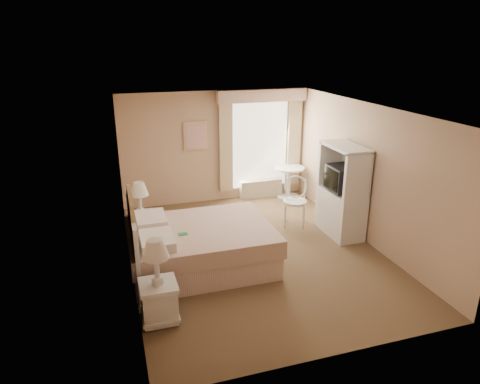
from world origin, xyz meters
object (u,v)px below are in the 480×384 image
object	(u,v)px
bed	(194,245)
nightstand_far	(141,220)
nightstand_near	(158,291)
cafe_chair	(295,197)
round_table	(289,177)
armoire	(342,198)

from	to	relation	value
bed	nightstand_far	world-z (taller)	bed
nightstand_near	nightstand_far	world-z (taller)	nightstand_near
bed	nightstand_far	size ratio (longest dim) A/B	2.04
bed	nightstand_near	bearing A→B (deg)	-119.55
nightstand_far	cafe_chair	size ratio (longest dim) A/B	1.14
nightstand_near	nightstand_far	bearing A→B (deg)	90.00
bed	cafe_chair	distance (m)	2.55
bed	round_table	bearing A→B (deg)	42.74
bed	nightstand_far	bearing A→B (deg)	120.78
bed	nightstand_near	size ratio (longest dim) A/B	1.96
nightstand_far	round_table	bearing A→B (deg)	21.01
nightstand_near	cafe_chair	bearing A→B (deg)	38.64
bed	cafe_chair	xyz separation A→B (m)	(2.28, 1.12, 0.19)
nightstand_far	cafe_chair	xyz separation A→B (m)	(3.01, -0.10, 0.15)
cafe_chair	bed	bearing A→B (deg)	-129.18
nightstand_near	round_table	size ratio (longest dim) A/B	1.58
bed	cafe_chair	world-z (taller)	bed
nightstand_near	bed	bearing A→B (deg)	60.45
nightstand_near	armoire	bearing A→B (deg)	25.32
bed	cafe_chair	size ratio (longest dim) A/B	2.32
bed	round_table	distance (m)	3.79
cafe_chair	armoire	bearing A→B (deg)	-22.20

